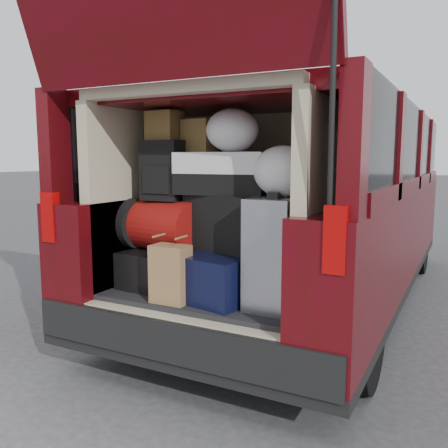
{
  "coord_description": "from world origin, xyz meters",
  "views": [
    {
      "loc": [
        1.37,
        -2.34,
        1.37
      ],
      "look_at": [
        0.04,
        0.2,
        0.97
      ],
      "focal_mm": 38.0,
      "sensor_mm": 36.0,
      "label": 1
    }
  ],
  "objects_px": {
    "silver_roller": "(277,252)",
    "black_hardshell": "(169,266)",
    "navy_hardshell": "(224,273)",
    "black_soft_case": "(226,222)",
    "backpack": "(163,170)",
    "twotone_duffel": "(225,173)",
    "red_duffel": "(163,225)",
    "kraft_bag": "(171,274)"
  },
  "relations": [
    {
      "from": "black_soft_case",
      "to": "red_duffel",
      "type": "bearing_deg",
      "value": -161.2
    },
    {
      "from": "backpack",
      "to": "twotone_duffel",
      "type": "bearing_deg",
      "value": 9.25
    },
    {
      "from": "kraft_bag",
      "to": "backpack",
      "type": "relative_size",
      "value": 0.89
    },
    {
      "from": "black_hardshell",
      "to": "navy_hardshell",
      "type": "distance_m",
      "value": 0.44
    },
    {
      "from": "navy_hardshell",
      "to": "red_duffel",
      "type": "relative_size",
      "value": 1.24
    },
    {
      "from": "silver_roller",
      "to": "backpack",
      "type": "relative_size",
      "value": 1.63
    },
    {
      "from": "kraft_bag",
      "to": "backpack",
      "type": "bearing_deg",
      "value": 128.84
    },
    {
      "from": "black_soft_case",
      "to": "backpack",
      "type": "relative_size",
      "value": 1.23
    },
    {
      "from": "kraft_bag",
      "to": "silver_roller",
      "type": "bearing_deg",
      "value": 20.77
    },
    {
      "from": "backpack",
      "to": "black_soft_case",
      "type": "bearing_deg",
      "value": 6.81
    },
    {
      "from": "navy_hardshell",
      "to": "kraft_bag",
      "type": "height_order",
      "value": "kraft_bag"
    },
    {
      "from": "navy_hardshell",
      "to": "backpack",
      "type": "distance_m",
      "value": 0.75
    },
    {
      "from": "kraft_bag",
      "to": "red_duffel",
      "type": "height_order",
      "value": "red_duffel"
    },
    {
      "from": "navy_hardshell",
      "to": "black_soft_case",
      "type": "relative_size",
      "value": 1.33
    },
    {
      "from": "backpack",
      "to": "twotone_duffel",
      "type": "relative_size",
      "value": 0.66
    },
    {
      "from": "kraft_bag",
      "to": "twotone_duffel",
      "type": "distance_m",
      "value": 0.69
    },
    {
      "from": "silver_roller",
      "to": "black_hardshell",
      "type": "bearing_deg",
      "value": 172.33
    },
    {
      "from": "silver_roller",
      "to": "twotone_duffel",
      "type": "relative_size",
      "value": 1.08
    },
    {
      "from": "navy_hardshell",
      "to": "twotone_duffel",
      "type": "height_order",
      "value": "twotone_duffel"
    },
    {
      "from": "silver_roller",
      "to": "black_soft_case",
      "type": "height_order",
      "value": "silver_roller"
    },
    {
      "from": "black_soft_case",
      "to": "twotone_duffel",
      "type": "height_order",
      "value": "twotone_duffel"
    },
    {
      "from": "twotone_duffel",
      "to": "silver_roller",
      "type": "bearing_deg",
      "value": -22.78
    },
    {
      "from": "kraft_bag",
      "to": "twotone_duffel",
      "type": "bearing_deg",
      "value": 64.84
    },
    {
      "from": "black_soft_case",
      "to": "backpack",
      "type": "distance_m",
      "value": 0.52
    },
    {
      "from": "silver_roller",
      "to": "red_duffel",
      "type": "height_order",
      "value": "silver_roller"
    },
    {
      "from": "black_soft_case",
      "to": "twotone_duffel",
      "type": "relative_size",
      "value": 0.82
    },
    {
      "from": "black_hardshell",
      "to": "kraft_bag",
      "type": "bearing_deg",
      "value": -50.31
    },
    {
      "from": "navy_hardshell",
      "to": "silver_roller",
      "type": "distance_m",
      "value": 0.41
    },
    {
      "from": "red_duffel",
      "to": "black_soft_case",
      "type": "relative_size",
      "value": 1.07
    },
    {
      "from": "black_hardshell",
      "to": "black_soft_case",
      "type": "xyz_separation_m",
      "value": [
        0.42,
        0.01,
        0.32
      ]
    },
    {
      "from": "silver_roller",
      "to": "kraft_bag",
      "type": "distance_m",
      "value": 0.62
    },
    {
      "from": "red_duffel",
      "to": "backpack",
      "type": "bearing_deg",
      "value": 33.63
    },
    {
      "from": "silver_roller",
      "to": "backpack",
      "type": "xyz_separation_m",
      "value": [
        -0.8,
        0.07,
        0.44
      ]
    },
    {
      "from": "silver_roller",
      "to": "kraft_bag",
      "type": "bearing_deg",
      "value": -158.22
    },
    {
      "from": "backpack",
      "to": "kraft_bag",
      "type": "bearing_deg",
      "value": -51.2
    },
    {
      "from": "silver_roller",
      "to": "kraft_bag",
      "type": "xyz_separation_m",
      "value": [
        -0.56,
        -0.22,
        -0.14
      ]
    },
    {
      "from": "silver_roller",
      "to": "twotone_duffel",
      "type": "xyz_separation_m",
      "value": [
        -0.4,
        0.14,
        0.42
      ]
    },
    {
      "from": "kraft_bag",
      "to": "backpack",
      "type": "xyz_separation_m",
      "value": [
        -0.24,
        0.29,
        0.58
      ]
    },
    {
      "from": "red_duffel",
      "to": "twotone_duffel",
      "type": "distance_m",
      "value": 0.53
    },
    {
      "from": "kraft_bag",
      "to": "red_duffel",
      "type": "relative_size",
      "value": 0.67
    },
    {
      "from": "kraft_bag",
      "to": "black_soft_case",
      "type": "distance_m",
      "value": 0.47
    },
    {
      "from": "red_duffel",
      "to": "black_soft_case",
      "type": "xyz_separation_m",
      "value": [
        0.42,
        0.06,
        0.04
      ]
    }
  ]
}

